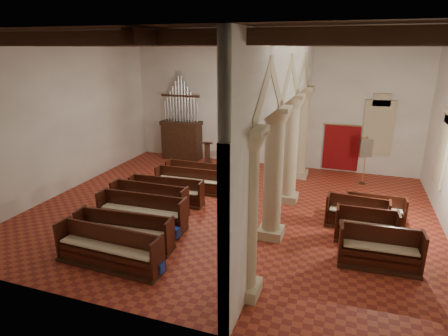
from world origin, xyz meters
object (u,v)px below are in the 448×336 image
pipe_organ (182,133)px  lectern (207,155)px  nave_pew_0 (109,254)px  processional_banner (364,167)px  aisle_pew_0 (379,254)px

pipe_organ → lectern: size_ratio=3.41×
lectern → nave_pew_0: bearing=-93.2°
pipe_organ → processional_banner: pipe_organ is taller
lectern → processional_banner: (7.32, -0.25, 0.23)m
pipe_organ → lectern: 2.07m
processional_banner → aisle_pew_0: size_ratio=1.00×
nave_pew_0 → lectern: bearing=97.0°
processional_banner → nave_pew_0: size_ratio=0.69×
lectern → nave_pew_0: 9.31m
lectern → pipe_organ: bearing=147.8°
lectern → nave_pew_0: (0.82, -9.27, -0.17)m
pipe_organ → processional_banner: size_ratio=2.07×
lectern → nave_pew_0: size_ratio=0.42×
lectern → processional_banner: bearing=-10.1°
pipe_organ → lectern: pipe_organ is taller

